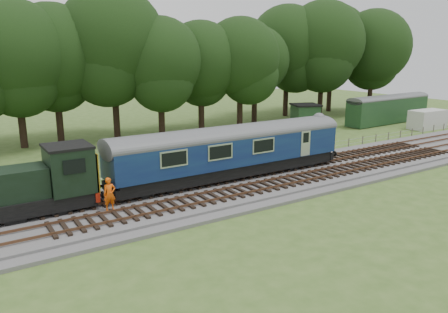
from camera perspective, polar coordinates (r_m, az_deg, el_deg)
ground at (r=32.76m, az=7.80°, el=-2.90°), size 120.00×120.00×0.00m
ballast at (r=32.71m, az=7.81°, el=-2.61°), size 70.00×7.00×0.35m
track_north at (r=33.68m, az=6.28°, el=-1.66°), size 67.20×2.40×0.21m
track_south at (r=31.50m, az=9.71°, el=-2.87°), size 67.20×2.40×0.21m
fence at (r=36.16m, az=3.18°, el=-1.20°), size 64.00×0.12×1.00m
tree_line at (r=51.01m, az=-8.42°, el=3.09°), size 70.00×8.00×18.00m
dmu_railcar at (r=30.97m, az=0.95°, el=1.24°), size 18.05×2.86×3.88m
shunter_loco at (r=26.36m, az=-25.20°, el=-3.79°), size 8.91×2.60×3.38m
worker at (r=25.85m, az=-14.73°, el=-4.76°), size 0.73×0.50×1.93m
parked_coach at (r=60.87m, az=20.69°, el=6.00°), size 14.19×3.10×3.60m
shed at (r=56.56m, az=10.57°, el=5.43°), size 4.18×4.18×2.66m
caravan at (r=58.36m, az=25.04°, el=4.42°), size 4.75×2.48×2.27m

